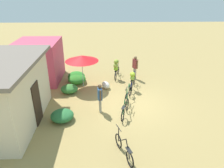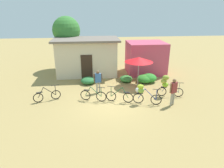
{
  "view_description": "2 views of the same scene",
  "coord_description": "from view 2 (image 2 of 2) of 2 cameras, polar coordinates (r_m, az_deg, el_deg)",
  "views": [
    {
      "loc": [
        -10.18,
        1.41,
        5.95
      ],
      "look_at": [
        -0.03,
        1.08,
        1.27
      ],
      "focal_mm": 33.96,
      "sensor_mm": 36.0,
      "label": 1
    },
    {
      "loc": [
        -1.09,
        -10.88,
        5.39
      ],
      "look_at": [
        0.19,
        1.38,
        0.72
      ],
      "focal_mm": 31.93,
      "sensor_mm": 36.0,
      "label": 2
    }
  ],
  "objects": [
    {
      "name": "hedge_bush_mid",
      "position": [
        15.64,
        9.32,
        1.48
      ],
      "size": [
        1.19,
        1.19,
        0.6
      ],
      "primitive_type": "ellipsoid",
      "color": "#318B2D",
      "rests_on": "ground"
    },
    {
      "name": "shop_pink",
      "position": [
        17.92,
        9.59,
        7.46
      ],
      "size": [
        3.2,
        2.8,
        2.71
      ],
      "primitive_type": "cube",
      "color": "#C1445F",
      "rests_on": "ground"
    },
    {
      "name": "hedge_bush_by_door",
      "position": [
        15.81,
        10.58,
        1.72
      ],
      "size": [
        1.15,
        1.17,
        0.66
      ],
      "primitive_type": "ellipsoid",
      "color": "#2E8A2D",
      "rests_on": "ground"
    },
    {
      "name": "ground_plane",
      "position": [
        12.19,
        -0.22,
        -5.49
      ],
      "size": [
        60.0,
        60.0,
        0.0
      ],
      "primitive_type": "plane",
      "color": "#9F854D"
    },
    {
      "name": "bicycle_by_shop",
      "position": [
        11.96,
        8.97,
        -2.44
      ],
      "size": [
        1.65,
        0.56,
        1.24
      ],
      "color": "black",
      "rests_on": "ground"
    },
    {
      "name": "produce_sack",
      "position": [
        13.72,
        7.96,
        -1.6
      ],
      "size": [
        0.82,
        0.69,
        0.44
      ],
      "primitive_type": "ellipsoid",
      "rotation": [
        0.0,
        0.0,
        0.43
      ],
      "color": "silver",
      "rests_on": "ground"
    },
    {
      "name": "hedge_bush_front_right",
      "position": [
        15.63,
        4.08,
        1.51
      ],
      "size": [
        0.97,
        1.03,
        0.51
      ],
      "primitive_type": "ellipsoid",
      "color": "#357631",
      "rests_on": "ground"
    },
    {
      "name": "tree_behind_building",
      "position": [
        19.05,
        -12.93,
        14.63
      ],
      "size": [
        2.48,
        2.48,
        4.81
      ],
      "color": "brown",
      "rests_on": "ground"
    },
    {
      "name": "person_vendor",
      "position": [
        12.08,
        17.19,
        -1.45
      ],
      "size": [
        0.53,
        0.36,
        1.66
      ],
      "color": "gray",
      "rests_on": "ground"
    },
    {
      "name": "hedge_bush_front_left",
      "position": [
        15.32,
        -6.85,
        1.01
      ],
      "size": [
        1.1,
        1.12,
        0.51
      ],
      "primitive_type": "ellipsoid",
      "color": "#2A6A36",
      "rests_on": "ground"
    },
    {
      "name": "bicycle_near_pile",
      "position": [
        12.4,
        -5.37,
        -3.28
      ],
      "size": [
        1.61,
        0.55,
        0.95
      ],
      "color": "black",
      "rests_on": "ground"
    },
    {
      "name": "bicycle_rightmost",
      "position": [
        13.27,
        15.28,
        0.09
      ],
      "size": [
        1.63,
        0.52,
        1.44
      ],
      "color": "black",
      "rests_on": "ground"
    },
    {
      "name": "building_low",
      "position": [
        17.3,
        -7.24,
        7.81
      ],
      "size": [
        5.44,
        3.21,
        3.09
      ],
      "color": "beige",
      "rests_on": "ground"
    },
    {
      "name": "bicycle_leftmost",
      "position": [
        12.99,
        -18.06,
        -3.2
      ],
      "size": [
        1.59,
        0.6,
        0.96
      ],
      "color": "black",
      "rests_on": "ground"
    },
    {
      "name": "market_umbrella",
      "position": [
        14.56,
        7.7,
        6.96
      ],
      "size": [
        2.06,
        2.06,
        2.14
      ],
      "color": "beige",
      "rests_on": "ground"
    },
    {
      "name": "person_bystander",
      "position": [
        13.36,
        -4.03,
        1.31
      ],
      "size": [
        0.57,
        0.26,
        1.57
      ],
      "color": "gray",
      "rests_on": "ground"
    },
    {
      "name": "bicycle_center_loaded",
      "position": [
        12.22,
        2.16,
        -3.59
      ],
      "size": [
        1.63,
        0.58,
        0.99
      ],
      "color": "black",
      "rests_on": "ground"
    }
  ]
}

